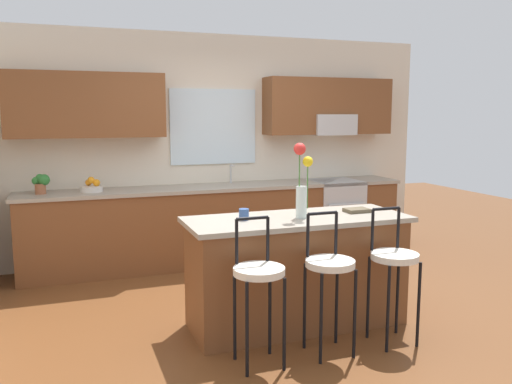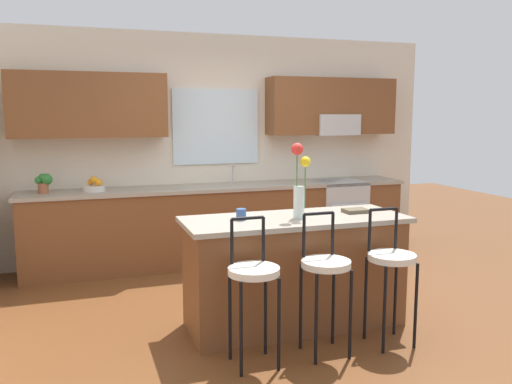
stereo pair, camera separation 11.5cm
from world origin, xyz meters
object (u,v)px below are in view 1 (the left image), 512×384
at_px(kitchen_island, 297,271).
at_px(mug_ceramic, 244,214).
at_px(bar_stool_far, 394,262).
at_px(flower_vase, 302,182).
at_px(oven_range, 334,216).
at_px(fruit_bowl_oranges, 92,187).
at_px(cookbook, 357,210).
at_px(bar_stool_near, 259,278).
at_px(potted_plant_small, 41,183).
at_px(bar_stool_middle, 330,270).

distance_m(kitchen_island, mug_ceramic, 0.68).
xyz_separation_m(bar_stool_far, flower_vase, (-0.54, 0.52, 0.58)).
bearing_deg(mug_ceramic, bar_stool_far, -31.10).
bearing_deg(oven_range, mug_ceramic, -133.37).
bearing_deg(flower_vase, fruit_bowl_oranges, 125.47).
relative_size(kitchen_island, cookbook, 9.19).
height_order(oven_range, mug_ceramic, mug_ceramic).
bearing_deg(bar_stool_near, cookbook, 27.92).
bearing_deg(mug_ceramic, bar_stool_near, -99.31).
bearing_deg(bar_stool_far, potted_plant_small, 134.08).
bearing_deg(potted_plant_small, bar_stool_near, -61.10).
relative_size(bar_stool_middle, potted_plant_small, 4.89).
bearing_deg(kitchen_island, cookbook, 2.42).
relative_size(bar_stool_near, mug_ceramic, 11.58).
distance_m(kitchen_island, cookbook, 0.74).
xyz_separation_m(kitchen_island, flower_vase, (0.01, -0.05, 0.75)).
bearing_deg(potted_plant_small, flower_vase, -46.37).
bearing_deg(cookbook, flower_vase, -172.52).
height_order(bar_stool_middle, potted_plant_small, potted_plant_small).
relative_size(bar_stool_middle, mug_ceramic, 11.58).
bearing_deg(kitchen_island, potted_plant_small, 134.09).
bearing_deg(flower_vase, cookbook, 7.48).
distance_m(flower_vase, potted_plant_small, 2.94).
xyz_separation_m(kitchen_island, bar_stool_middle, (-0.00, -0.57, 0.17)).
bearing_deg(bar_stool_middle, potted_plant_small, 127.24).
distance_m(bar_stool_middle, mug_ceramic, 0.82).
distance_m(kitchen_island, flower_vase, 0.75).
xyz_separation_m(oven_range, bar_stool_far, (-0.90, -2.62, 0.18)).
distance_m(bar_stool_far, flower_vase, 0.94).
relative_size(oven_range, fruit_bowl_oranges, 3.83).
height_order(oven_range, flower_vase, flower_vase).
height_order(kitchen_island, potted_plant_small, potted_plant_small).
distance_m(bar_stool_near, flower_vase, 0.96).
xyz_separation_m(oven_range, bar_stool_middle, (-1.45, -2.62, 0.18)).
xyz_separation_m(mug_ceramic, fruit_bowl_oranges, (-1.05, 2.04, 0.00)).
distance_m(bar_stool_middle, potted_plant_small, 3.34).
height_order(mug_ceramic, cookbook, mug_ceramic).
xyz_separation_m(bar_stool_middle, potted_plant_small, (-2.01, 2.64, 0.41)).
bearing_deg(bar_stool_middle, bar_stool_near, 180.00).
xyz_separation_m(kitchen_island, mug_ceramic, (-0.45, 0.03, 0.50)).
height_order(oven_range, bar_stool_middle, bar_stool_middle).
height_order(kitchen_island, fruit_bowl_oranges, fruit_bowl_oranges).
xyz_separation_m(oven_range, flower_vase, (-1.44, -2.10, 0.75)).
relative_size(bar_stool_near, potted_plant_small, 4.89).
distance_m(oven_range, bar_stool_near, 3.30).
bearing_deg(oven_range, kitchen_island, -125.33).
bearing_deg(flower_vase, bar_stool_far, -44.16).
bearing_deg(bar_stool_near, bar_stool_middle, 0.00).
bearing_deg(cookbook, bar_stool_far, -91.86).
distance_m(bar_stool_near, potted_plant_small, 3.04).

